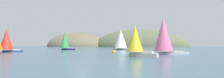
{
  "coord_description": "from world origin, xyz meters",
  "views": [
    {
      "loc": [
        9.73,
        -26.0,
        2.76
      ],
      "look_at": [
        0.0,
        25.63,
        4.22
      ],
      "focal_mm": 28.13,
      "sensor_mm": 36.0,
      "label": 1
    }
  ],
  "objects_px": {
    "sailboat_yellow_sail": "(136,40)",
    "sailboat_white_mainsail": "(121,39)",
    "sailboat_green_sail": "(65,40)",
    "channel_buoy": "(114,52)",
    "sailboat_scarlet_sail": "(7,40)",
    "sailboat_pink_spinnaker": "(164,35)"
  },
  "relations": [
    {
      "from": "sailboat_green_sail",
      "to": "channel_buoy",
      "type": "distance_m",
      "value": 35.94
    },
    {
      "from": "sailboat_white_mainsail",
      "to": "sailboat_green_sail",
      "type": "xyz_separation_m",
      "value": [
        -25.29,
        -4.51,
        -0.61
      ]
    },
    {
      "from": "sailboat_scarlet_sail",
      "to": "sailboat_white_mainsail",
      "type": "xyz_separation_m",
      "value": [
        34.38,
        28.76,
        0.93
      ]
    },
    {
      "from": "sailboat_yellow_sail",
      "to": "sailboat_green_sail",
      "type": "bearing_deg",
      "value": 133.07
    },
    {
      "from": "sailboat_yellow_sail",
      "to": "sailboat_white_mainsail",
      "type": "bearing_deg",
      "value": 102.27
    },
    {
      "from": "sailboat_scarlet_sail",
      "to": "channel_buoy",
      "type": "xyz_separation_m",
      "value": [
        36.14,
        0.91,
        -3.69
      ]
    },
    {
      "from": "sailboat_green_sail",
      "to": "sailboat_scarlet_sail",
      "type": "bearing_deg",
      "value": -110.56
    },
    {
      "from": "sailboat_scarlet_sail",
      "to": "sailboat_green_sail",
      "type": "distance_m",
      "value": 25.89
    },
    {
      "from": "sailboat_pink_spinnaker",
      "to": "sailboat_white_mainsail",
      "type": "bearing_deg",
      "value": 117.45
    },
    {
      "from": "sailboat_yellow_sail",
      "to": "sailboat_pink_spinnaker",
      "type": "xyz_separation_m",
      "value": [
        6.95,
        10.54,
        1.5
      ]
    },
    {
      "from": "sailboat_yellow_sail",
      "to": "channel_buoy",
      "type": "xyz_separation_m",
      "value": [
        -7.2,
        13.3,
        -3.25
      ]
    },
    {
      "from": "sailboat_yellow_sail",
      "to": "channel_buoy",
      "type": "distance_m",
      "value": 15.47
    },
    {
      "from": "sailboat_yellow_sail",
      "to": "sailboat_white_mainsail",
      "type": "relative_size",
      "value": 0.76
    },
    {
      "from": "sailboat_yellow_sail",
      "to": "channel_buoy",
      "type": "bearing_deg",
      "value": 118.42
    },
    {
      "from": "sailboat_green_sail",
      "to": "sailboat_yellow_sail",
      "type": "bearing_deg",
      "value": -46.93
    },
    {
      "from": "sailboat_scarlet_sail",
      "to": "sailboat_pink_spinnaker",
      "type": "bearing_deg",
      "value": -2.11
    },
    {
      "from": "sailboat_pink_spinnaker",
      "to": "sailboat_green_sail",
      "type": "height_order",
      "value": "sailboat_pink_spinnaker"
    },
    {
      "from": "sailboat_pink_spinnaker",
      "to": "channel_buoy",
      "type": "xyz_separation_m",
      "value": [
        -14.15,
        2.76,
        -4.75
      ]
    },
    {
      "from": "channel_buoy",
      "to": "sailboat_yellow_sail",
      "type": "bearing_deg",
      "value": -61.58
    },
    {
      "from": "sailboat_scarlet_sail",
      "to": "sailboat_yellow_sail",
      "type": "distance_m",
      "value": 45.07
    },
    {
      "from": "sailboat_scarlet_sail",
      "to": "channel_buoy",
      "type": "distance_m",
      "value": 36.34
    },
    {
      "from": "sailboat_yellow_sail",
      "to": "sailboat_green_sail",
      "type": "height_order",
      "value": "sailboat_green_sail"
    }
  ]
}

